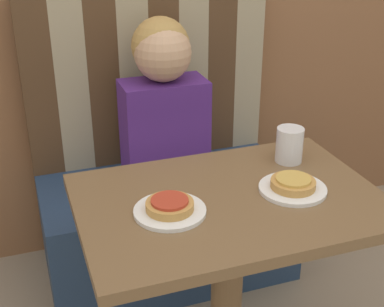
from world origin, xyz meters
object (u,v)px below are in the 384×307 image
object	(u,v)px
plate_right	(293,189)
pizza_right	(293,183)
person	(163,95)
pizza_left	(170,205)
drinking_cup	(289,145)
plate_left	(170,211)

from	to	relation	value
plate_right	pizza_right	bearing A→B (deg)	0.00
plate_right	person	bearing A→B (deg)	105.24
pizza_left	drinking_cup	distance (m)	0.50
plate_right	drinking_cup	size ratio (longest dim) A/B	1.73
pizza_left	drinking_cup	size ratio (longest dim) A/B	1.15
drinking_cup	pizza_right	bearing A→B (deg)	-114.96
person	drinking_cup	distance (m)	0.59
plate_right	pizza_left	distance (m)	0.38
plate_right	pizza_right	size ratio (longest dim) A/B	1.51
person	plate_right	distance (m)	0.73
plate_left	drinking_cup	xyz separation A→B (m)	(0.47, 0.18, 0.05)
pizza_right	drinking_cup	bearing A→B (deg)	65.04
drinking_cup	person	bearing A→B (deg)	118.17
person	plate_right	size ratio (longest dim) A/B	3.29
plate_left	drinking_cup	size ratio (longest dim) A/B	1.73
pizza_left	pizza_right	xyz separation A→B (m)	(0.38, 0.00, 0.00)
plate_left	drinking_cup	distance (m)	0.51
plate_right	drinking_cup	world-z (taller)	drinking_cup
person	drinking_cup	world-z (taller)	person
person	pizza_right	xyz separation A→B (m)	(0.19, -0.70, -0.07)
person	pizza_right	world-z (taller)	person
plate_right	pizza_left	xyz separation A→B (m)	(-0.38, 0.00, 0.02)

